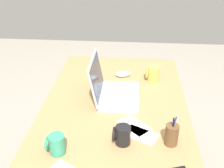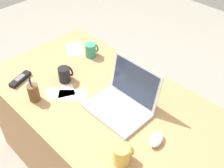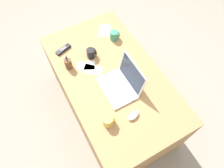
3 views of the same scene
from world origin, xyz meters
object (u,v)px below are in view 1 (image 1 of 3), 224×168
(laptop, at_px, (112,90))
(computer_mouse, at_px, (123,74))
(coffee_mug_white, at_px, (153,74))
(coffee_mug_tall, at_px, (56,144))
(pen_holder, at_px, (172,135))
(coffee_mug_spare, at_px, (122,135))

(laptop, bearing_deg, computer_mouse, -10.86)
(coffee_mug_white, height_order, coffee_mug_tall, coffee_mug_white)
(coffee_mug_white, bearing_deg, computer_mouse, 77.38)
(laptop, relative_size, coffee_mug_white, 3.31)
(computer_mouse, distance_m, pen_holder, 0.71)
(laptop, bearing_deg, pen_holder, -142.24)
(coffee_mug_spare, height_order, pen_holder, pen_holder)
(pen_holder, bearing_deg, coffee_mug_white, 5.21)
(coffee_mug_spare, bearing_deg, coffee_mug_tall, 106.62)
(pen_holder, bearing_deg, laptop, 37.76)
(coffee_mug_tall, relative_size, coffee_mug_spare, 0.99)
(laptop, distance_m, computer_mouse, 0.28)
(laptop, xyz_separation_m, pen_holder, (-0.39, -0.30, 0.00))
(computer_mouse, bearing_deg, pen_holder, -175.93)
(coffee_mug_tall, xyz_separation_m, pen_holder, (0.10, -0.51, 0.01))
(laptop, relative_size, coffee_mug_spare, 3.53)
(coffee_mug_white, distance_m, coffee_mug_tall, 0.85)
(coffee_mug_tall, relative_size, pen_holder, 0.60)
(coffee_mug_white, relative_size, coffee_mug_spare, 1.07)
(laptop, height_order, coffee_mug_white, laptop)
(coffee_mug_tall, distance_m, coffee_mug_spare, 0.30)
(coffee_mug_spare, bearing_deg, computer_mouse, 2.19)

